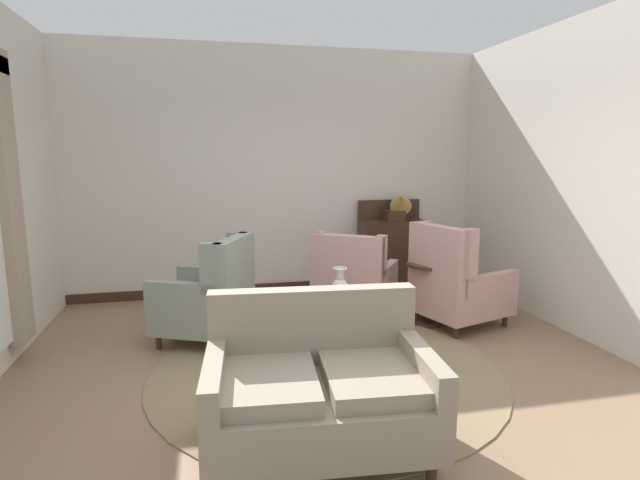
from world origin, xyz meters
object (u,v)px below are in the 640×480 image
settee (319,389)px  armchair_near_window (353,281)px  gramophone (399,205)px  coffee_table (338,315)px  side_table (429,287)px  armchair_near_sideboard (455,285)px  armchair_back_corner (211,297)px  porcelain_vase (340,289)px  sideboard (392,251)px

settee → armchair_near_window: 2.58m
gramophone → settee: bearing=-118.9°
coffee_table → side_table: 1.44m
armchair_near_sideboard → gramophone: size_ratio=2.41×
coffee_table → gramophone: bearing=56.2°
armchair_back_corner → armchair_near_window: (1.56, 0.38, -0.02)m
armchair_back_corner → side_table: bearing=114.7°
porcelain_vase → gramophone: size_ratio=0.73×
settee → side_table: settee is taller
coffee_table → armchair_back_corner: 1.32m
side_table → porcelain_vase: bearing=-148.1°
coffee_table → side_table: side_table is taller
settee → sideboard: sideboard is taller
armchair_back_corner → armchair_near_window: bearing=128.4°
porcelain_vase → armchair_near_window: 1.25m
coffee_table → armchair_near_window: bearing=66.9°
armchair_back_corner → armchair_near_sideboard: 2.54m
armchair_near_sideboard → gramophone: (-0.07, 1.44, 0.71)m
settee → sideboard: (1.80, 3.41, 0.13)m
armchair_near_window → porcelain_vase: bearing=102.7°
armchair_back_corner → armchair_near_sideboard: (2.54, -0.13, 0.01)m
settee → armchair_back_corner: (-0.62, 2.02, 0.04)m
coffee_table → settee: bearing=-109.9°
settee → gramophone: bearing=66.1°
coffee_table → gramophone: gramophone is taller
armchair_back_corner → gramophone: bearing=142.8°
armchair_near_window → gramophone: size_ratio=2.40×
armchair_back_corner → armchair_near_window: size_ratio=0.96×
coffee_table → sideboard: size_ratio=0.74×
sideboard → gramophone: gramophone is taller
armchair_near_window → settee: bearing=103.7°
porcelain_vase → side_table: size_ratio=0.50×
coffee_table → armchair_near_window: size_ratio=0.82×
coffee_table → gramophone: (1.38, 2.07, 0.73)m
settee → sideboard: 3.86m
porcelain_vase → armchair_near_window: size_ratio=0.30×
porcelain_vase → armchair_back_corner: (-1.10, 0.76, -0.22)m
porcelain_vase → side_table: 1.44m
armchair_near_window → gramophone: 1.49m
settee → armchair_back_corner: size_ratio=1.35×
settee → armchair_near_window: size_ratio=1.29×
coffee_table → armchair_near_sideboard: bearing=23.3°
armchair_back_corner → armchair_near_sideboard: size_ratio=0.95×
settee → armchair_back_corner: 2.12m
settee → porcelain_vase: bearing=74.5°
armchair_back_corner → armchair_near_sideboard: armchair_near_sideboard is taller
armchair_back_corner → armchair_near_window: armchair_back_corner is taller
armchair_near_window → armchair_near_sideboard: size_ratio=1.00×
armchair_near_window → armchair_near_sideboard: 1.10m
armchair_back_corner → gramophone: size_ratio=2.29×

